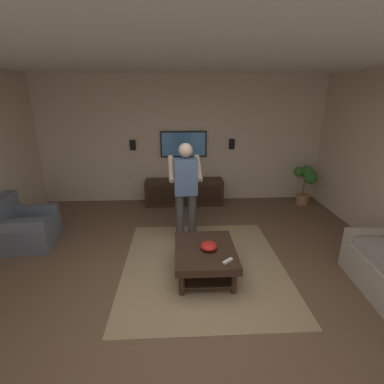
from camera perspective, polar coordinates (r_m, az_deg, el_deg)
name	(u,v)px	position (r m, az deg, el deg)	size (l,w,h in m)	color
ground_plane	(189,295)	(3.72, -0.66, -19.92)	(8.08, 8.08, 0.00)	brown
wall_back_tv	(182,140)	(6.38, -1.97, 10.35)	(0.10, 6.40, 2.75)	#C6B299
ceiling_slab	(188,41)	(2.93, -0.89, 28.00)	(6.93, 6.40, 0.10)	white
area_rug	(203,265)	(4.23, 2.29, -14.46)	(2.54, 2.27, 0.01)	#9E8460
armchair	(25,229)	(5.37, -30.45, -6.36)	(0.87, 0.88, 0.82)	slate
coffee_table	(205,255)	(3.91, 2.62, -12.54)	(1.00, 0.80, 0.40)	#332116
media_console	(184,192)	(6.32, -1.56, 0.00)	(0.45, 1.70, 0.55)	#332116
tv	(184,144)	(6.30, -1.71, 9.57)	(0.05, 1.01, 0.57)	black
person_standing	(186,187)	(4.54, -1.26, 1.01)	(0.55, 0.56, 1.64)	#3F3F3F
potted_plant_tall	(306,180)	(6.69, 21.88, 2.34)	(0.41, 0.44, 0.88)	#9E6B4C
bowl	(209,246)	(3.81, 3.38, -10.79)	(0.22, 0.22, 0.10)	red
remote_white	(228,261)	(3.60, 7.19, -13.55)	(0.15, 0.04, 0.02)	white
vase_round	(188,176)	(6.17, -0.79, 3.26)	(0.22, 0.22, 0.22)	teal
wall_speaker_left	(232,144)	(6.43, 7.97, 9.52)	(0.06, 0.12, 0.22)	black
wall_speaker_right	(133,145)	(6.39, -11.80, 9.21)	(0.06, 0.12, 0.22)	black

